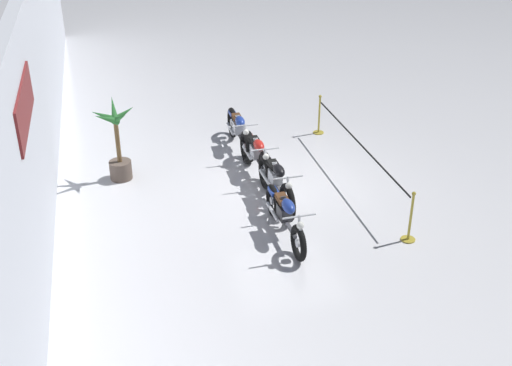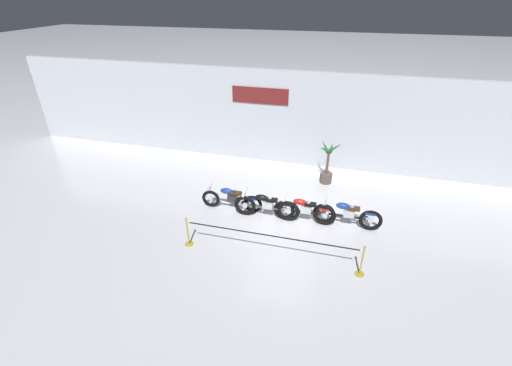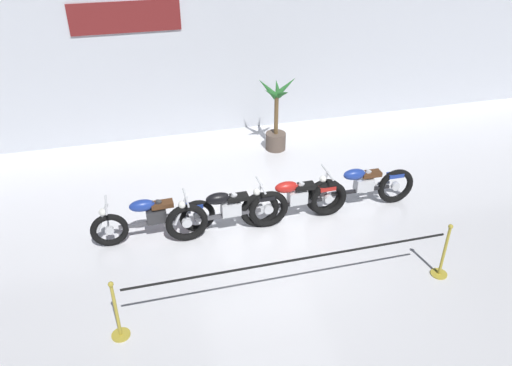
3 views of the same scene
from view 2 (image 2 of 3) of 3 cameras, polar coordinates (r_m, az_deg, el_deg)
ground_plane at (r=11.89m, az=4.31°, el=-7.45°), size 120.00×120.00×0.00m
back_wall at (r=15.41m, az=8.22°, el=10.30°), size 28.00×0.29×4.20m
motorcycle_blue_0 at (r=12.58m, az=-4.14°, el=-2.62°), size 2.30×0.62×0.92m
motorcycle_black_1 at (r=12.09m, az=1.73°, el=-3.88°), size 2.36×0.62×0.97m
motorcycle_red_2 at (r=12.00m, az=8.05°, el=-4.56°), size 2.18×0.62×0.96m
motorcycle_blue_3 at (r=12.06m, az=14.91°, el=-5.12°), size 2.33×0.62×0.97m
potted_palm_left_of_row at (r=14.46m, az=11.80°, el=2.81°), size 0.94×0.98×1.87m
stanchion_far_left at (r=10.50m, az=-3.72°, el=-8.73°), size 5.34×0.28×1.05m
stanchion_mid_left at (r=10.40m, az=17.11°, el=-12.93°), size 0.28×0.28×1.05m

